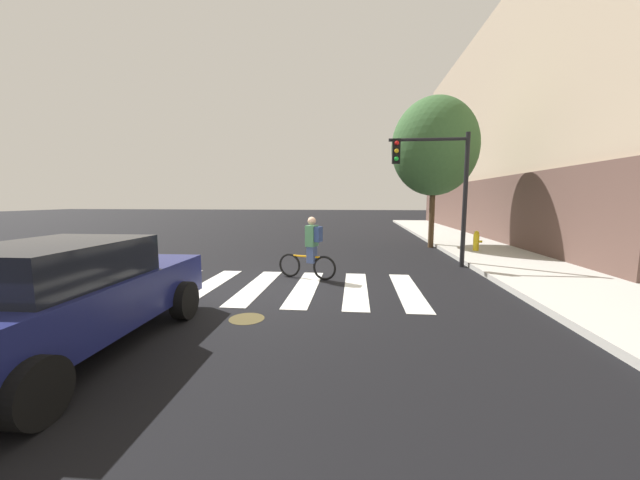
{
  "coord_description": "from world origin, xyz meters",
  "views": [
    {
      "loc": [
        1.9,
        -8.0,
        2.16
      ],
      "look_at": [
        0.88,
        1.8,
        0.97
      ],
      "focal_mm": 19.04,
      "sensor_mm": 36.0,
      "label": 1
    }
  ],
  "objects_px": {
    "manhole_cover": "(247,319)",
    "fire_hydrant": "(476,241)",
    "street_tree_near": "(434,147)",
    "cyclist": "(311,248)",
    "sedan_near": "(63,297)",
    "traffic_light_near": "(439,177)"
  },
  "relations": [
    {
      "from": "sedan_near",
      "to": "street_tree_near",
      "type": "height_order",
      "value": "street_tree_near"
    },
    {
      "from": "cyclist",
      "to": "fire_hydrant",
      "type": "xyz_separation_m",
      "value": [
        5.91,
        4.76,
        -0.31
      ]
    },
    {
      "from": "fire_hydrant",
      "to": "street_tree_near",
      "type": "height_order",
      "value": "street_tree_near"
    },
    {
      "from": "sedan_near",
      "to": "traffic_light_near",
      "type": "height_order",
      "value": "traffic_light_near"
    },
    {
      "from": "manhole_cover",
      "to": "sedan_near",
      "type": "distance_m",
      "value": 2.74
    },
    {
      "from": "street_tree_near",
      "to": "manhole_cover",
      "type": "bearing_deg",
      "value": -118.62
    },
    {
      "from": "cyclist",
      "to": "fire_hydrant",
      "type": "height_order",
      "value": "cyclist"
    },
    {
      "from": "manhole_cover",
      "to": "fire_hydrant",
      "type": "relative_size",
      "value": 0.82
    },
    {
      "from": "manhole_cover",
      "to": "sedan_near",
      "type": "relative_size",
      "value": 0.14
    },
    {
      "from": "cyclist",
      "to": "street_tree_near",
      "type": "xyz_separation_m",
      "value": [
        4.57,
        6.55,
        3.57
      ]
    },
    {
      "from": "manhole_cover",
      "to": "traffic_light_near",
      "type": "xyz_separation_m",
      "value": [
        4.52,
        5.33,
        2.86
      ]
    },
    {
      "from": "sedan_near",
      "to": "traffic_light_near",
      "type": "bearing_deg",
      "value": 46.58
    },
    {
      "from": "cyclist",
      "to": "traffic_light_near",
      "type": "relative_size",
      "value": 0.4
    },
    {
      "from": "fire_hydrant",
      "to": "street_tree_near",
      "type": "distance_m",
      "value": 4.48
    },
    {
      "from": "sedan_near",
      "to": "cyclist",
      "type": "height_order",
      "value": "cyclist"
    },
    {
      "from": "manhole_cover",
      "to": "fire_hydrant",
      "type": "bearing_deg",
      "value": 50.05
    },
    {
      "from": "manhole_cover",
      "to": "fire_hydrant",
      "type": "height_order",
      "value": "fire_hydrant"
    },
    {
      "from": "sedan_near",
      "to": "street_tree_near",
      "type": "distance_m",
      "value": 14.03
    },
    {
      "from": "manhole_cover",
      "to": "traffic_light_near",
      "type": "bearing_deg",
      "value": 49.68
    },
    {
      "from": "sedan_near",
      "to": "fire_hydrant",
      "type": "height_order",
      "value": "sedan_near"
    },
    {
      "from": "sedan_near",
      "to": "fire_hydrant",
      "type": "relative_size",
      "value": 5.94
    },
    {
      "from": "cyclist",
      "to": "street_tree_near",
      "type": "height_order",
      "value": "street_tree_near"
    }
  ]
}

